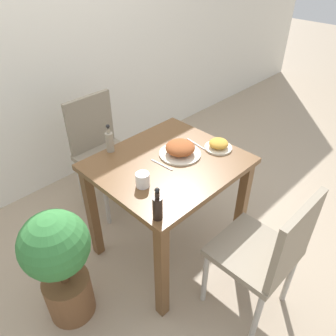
# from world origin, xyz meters

# --- Properties ---
(ground_plane) EXTENTS (16.00, 16.00, 0.00)m
(ground_plane) POSITION_xyz_m (0.00, 0.00, 0.00)
(ground_plane) COLOR tan
(wall_back) EXTENTS (8.00, 0.05, 2.60)m
(wall_back) POSITION_xyz_m (0.00, 1.33, 1.30)
(wall_back) COLOR white
(wall_back) RESTS_ON ground_plane
(dining_table) EXTENTS (0.87, 0.77, 0.78)m
(dining_table) POSITION_xyz_m (0.00, 0.00, 0.64)
(dining_table) COLOR brown
(dining_table) RESTS_ON ground_plane
(chair_near) EXTENTS (0.42, 0.42, 0.92)m
(chair_near) POSITION_xyz_m (0.04, -0.72, 0.52)
(chair_near) COLOR gray
(chair_near) RESTS_ON ground_plane
(chair_far) EXTENTS (0.42, 0.42, 0.92)m
(chair_far) POSITION_xyz_m (0.03, 0.78, 0.52)
(chair_far) COLOR gray
(chair_far) RESTS_ON ground_plane
(food_plate) EXTENTS (0.26, 0.26, 0.09)m
(food_plate) POSITION_xyz_m (0.11, 0.00, 0.82)
(food_plate) COLOR beige
(food_plate) RESTS_ON dining_table
(side_plate) EXTENTS (0.18, 0.18, 0.07)m
(side_plate) POSITION_xyz_m (0.33, -0.13, 0.81)
(side_plate) COLOR beige
(side_plate) RESTS_ON dining_table
(drink_cup) EXTENTS (0.08, 0.08, 0.08)m
(drink_cup) POSITION_xyz_m (-0.26, -0.07, 0.82)
(drink_cup) COLOR white
(drink_cup) RESTS_ON dining_table
(sauce_bottle) EXTENTS (0.05, 0.05, 0.19)m
(sauce_bottle) POSITION_xyz_m (-0.17, 0.34, 0.85)
(sauce_bottle) COLOR gray
(sauce_bottle) RESTS_ON dining_table
(condiment_bottle) EXTENTS (0.05, 0.05, 0.19)m
(condiment_bottle) POSITION_xyz_m (-0.38, -0.31, 0.85)
(condiment_bottle) COLOR black
(condiment_bottle) RESTS_ON dining_table
(fork_utensil) EXTENTS (0.02, 0.16, 0.00)m
(fork_utensil) POSITION_xyz_m (-0.05, 0.00, 0.78)
(fork_utensil) COLOR silver
(fork_utensil) RESTS_ON dining_table
(spoon_utensil) EXTENTS (0.03, 0.19, 0.00)m
(spoon_utensil) POSITION_xyz_m (0.27, 0.00, 0.78)
(spoon_utensil) COLOR silver
(spoon_utensil) RESTS_ON dining_table
(potted_plant_left) EXTENTS (0.37, 0.37, 0.78)m
(potted_plant_left) POSITION_xyz_m (-0.77, 0.07, 0.46)
(potted_plant_left) COLOR brown
(potted_plant_left) RESTS_ON ground_plane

